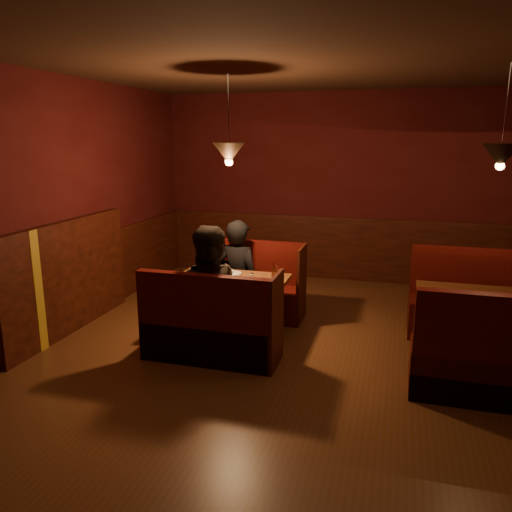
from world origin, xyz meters
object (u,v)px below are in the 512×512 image
(second_table, at_px, (483,314))
(main_bench_far, at_px, (251,292))
(diner_a, at_px, (238,255))
(main_bench_near, at_px, (210,333))
(diner_b, at_px, (214,275))
(main_table, at_px, (232,292))
(second_bench_near, at_px, (498,368))
(second_bench_far, at_px, (474,310))

(second_table, bearing_deg, main_bench_far, 163.64)
(diner_a, bearing_deg, main_bench_near, 111.82)
(diner_b, bearing_deg, main_bench_far, 71.08)
(diner_a, bearing_deg, main_table, 116.92)
(main_bench_far, distance_m, diner_b, 1.38)
(second_table, distance_m, second_bench_near, 0.79)
(second_bench_near, xyz_separation_m, diner_a, (-2.76, 1.40, 0.48))
(main_table, distance_m, second_bench_near, 2.77)
(main_bench_far, distance_m, main_bench_near, 1.42)
(main_table, relative_size, second_table, 0.99)
(second_bench_far, height_order, diner_b, diner_b)
(second_bench_near, bearing_deg, diner_a, 153.04)
(main_bench_near, bearing_deg, second_bench_near, -2.08)
(main_table, height_order, main_bench_far, main_bench_far)
(second_table, bearing_deg, second_bench_far, 87.80)
(main_bench_near, relative_size, diner_a, 0.87)
(second_table, height_order, second_bench_far, second_bench_far)
(diner_a, relative_size, diner_b, 0.93)
(main_bench_near, bearing_deg, diner_b, 94.47)
(main_table, xyz_separation_m, diner_a, (-0.11, 0.59, 0.28))
(main_bench_far, distance_m, second_table, 2.72)
(second_bench_far, xyz_separation_m, second_bench_near, (0.00, -1.51, 0.00))
(second_table, distance_m, diner_a, 2.82)
(main_bench_near, bearing_deg, second_bench_far, 28.28)
(second_table, distance_m, diner_b, 2.68)
(main_table, xyz_separation_m, second_table, (2.62, -0.05, 0.01))
(diner_b, bearing_deg, diner_a, 77.20)
(second_bench_near, bearing_deg, main_table, 163.01)
(second_bench_near, distance_m, diner_a, 3.13)
(second_bench_far, xyz_separation_m, diner_a, (-2.76, -0.11, 0.48))
(diner_b, bearing_deg, second_bench_far, 7.03)
(second_table, bearing_deg, main_bench_near, -165.77)
(main_bench_near, distance_m, diner_b, 0.58)
(main_bench_near, relative_size, second_table, 1.09)
(main_bench_far, bearing_deg, diner_a, -136.44)
(diner_a, bearing_deg, second_bench_near, 169.45)
(second_bench_far, relative_size, diner_a, 0.88)
(main_table, relative_size, second_bench_near, 0.90)
(main_bench_near, bearing_deg, second_table, 14.23)
(main_table, height_order, second_table, main_table)
(diner_b, bearing_deg, main_table, 71.77)
(second_bench_near, bearing_deg, second_table, 92.20)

